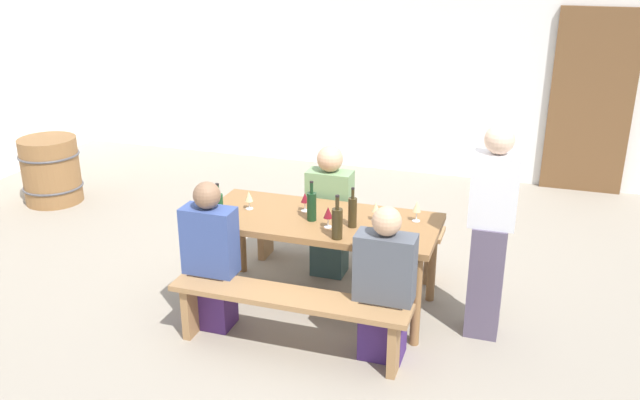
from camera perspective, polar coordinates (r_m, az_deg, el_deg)
ground_plane at (r=5.54m, az=0.00°, el=-8.74°), size 24.00×24.00×0.00m
back_wall at (r=8.45m, az=7.97°, el=12.96°), size 14.00×0.20×3.20m
wooden_door at (r=8.29m, az=21.92°, el=7.65°), size 0.90×0.06×2.10m
tasting_table at (r=5.24m, az=0.00°, el=-2.39°), size 1.83×0.81×0.75m
bench_near at (r=4.79m, az=-2.66°, el=-9.06°), size 1.73×0.30×0.45m
bench_far at (r=5.98m, az=2.10°, el=-2.65°), size 1.73×0.30×0.45m
wine_bottle_0 at (r=5.01m, az=2.76°, el=-1.00°), size 0.07×0.07×0.31m
wine_bottle_1 at (r=5.13m, az=-0.71°, el=-0.49°), size 0.07×0.07×0.32m
wine_bottle_2 at (r=5.16m, az=-8.58°, el=-0.59°), size 0.08×0.08×0.31m
wine_bottle_3 at (r=4.81m, az=1.46°, el=-1.93°), size 0.08×0.08×0.33m
wine_glass_0 at (r=5.38m, az=-6.03°, el=0.25°), size 0.06×0.06×0.15m
wine_glass_1 at (r=5.15m, az=4.74°, el=-0.68°), size 0.06×0.06×0.15m
wine_glass_2 at (r=5.16m, az=8.19°, el=-0.62°), size 0.06×0.06×0.16m
wine_glass_3 at (r=5.00m, az=0.69°, el=-1.12°), size 0.07×0.07×0.16m
wine_glass_4 at (r=5.31m, az=-1.28°, el=0.14°), size 0.06×0.06×0.15m
seated_guest_near_0 at (r=5.06m, az=-9.20°, el=-5.01°), size 0.39×0.24×1.16m
seated_guest_near_1 at (r=4.66m, az=5.45°, el=-7.44°), size 0.41×0.24×1.13m
seated_guest_far_0 at (r=5.79m, az=0.82°, el=-1.18°), size 0.38×0.24×1.16m
standing_host at (r=4.96m, az=14.18°, el=-2.95°), size 0.32×0.24×1.60m
wine_barrel at (r=8.10m, az=-21.78°, el=2.35°), size 0.65×0.65×0.74m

